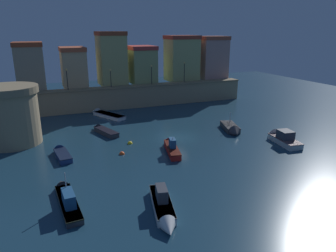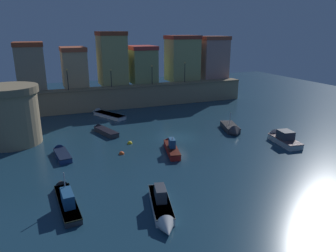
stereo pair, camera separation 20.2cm
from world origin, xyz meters
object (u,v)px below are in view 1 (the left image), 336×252
Objects in this scene: moored_boat_3 at (103,130)px; moored_boat_0 at (281,138)px; moored_boat_2 at (171,146)px; quay_lamp_1 at (111,75)px; moored_boat_5 at (67,197)px; moored_boat_6 at (164,208)px; quay_lamp_3 at (184,69)px; fortress_tower at (10,115)px; moored_boat_7 at (104,114)px; quay_lamp_0 at (67,76)px; moored_boat_1 at (232,129)px; mooring_buoy_1 at (130,144)px; quay_lamp_2 at (152,72)px; moored_boat_4 at (61,153)px; mooring_buoy_0 at (122,154)px.

moored_boat_0 is at bearing -139.75° from moored_boat_3.
quay_lamp_1 is at bearing 17.69° from moored_boat_2.
moored_boat_5 is 7.88m from moored_boat_6.
quay_lamp_1 is 14.43m from moored_boat_3.
moored_boat_6 is at bearing -117.26° from quay_lamp_3.
moored_boat_7 is (12.50, 8.44, -3.22)m from fortress_tower.
quay_lamp_3 reaches higher than moored_boat_6.
moored_boat_7 is (-15.96, -4.35, -5.94)m from quay_lamp_3.
quay_lamp_0 reaches higher than quay_lamp_1.
moored_boat_1 reaches higher than moored_boat_2.
quay_lamp_1 is 0.55× the size of moored_boat_1.
mooring_buoy_1 is at bearing 153.69° from moored_boat_7.
mooring_buoy_1 is (-9.21, -18.14, -6.07)m from quay_lamp_2.
moored_boat_7 is 12.08× the size of mooring_buoy_1.
quay_lamp_0 is 14.25m from moored_boat_3.
moored_boat_5 reaches higher than mooring_buoy_1.
quay_lamp_0 is 0.46× the size of moored_boat_5.
moored_boat_0 is 26.72m from moored_boat_7.
quay_lamp_3 is (20.75, 0.00, 0.18)m from quay_lamp_0.
quay_lamp_2 is 20.19m from moored_boat_1.
fortress_tower is 1.39× the size of moored_boat_4.
quay_lamp_3 reaches higher than moored_boat_0.
moored_boat_3 is at bearing 0.49° from fortress_tower.
moored_boat_3 is (-17.77, -12.69, -5.93)m from quay_lamp_3.
moored_boat_5 is (-22.17, -10.41, 0.04)m from moored_boat_1.
moored_boat_3 is at bearing 111.76° from mooring_buoy_1.
moored_boat_4 is 8.35× the size of mooring_buoy_1.
quay_lamp_0 is at bearing -15.39° from moored_boat_4.
moored_boat_3 is 8.54m from moored_boat_7.
moored_boat_2 is (-10.18, -3.23, 0.08)m from moored_boat_1.
quay_lamp_1 is 22.06m from moored_boat_4.
moored_boat_4 is 8.31× the size of mooring_buoy_0.
moored_boat_3 is 0.78× the size of moored_boat_5.
moored_boat_5 reaches higher than mooring_buoy_0.
fortress_tower is 19.24m from moored_boat_2.
mooring_buoy_1 is at bearing -95.95° from quay_lamp_1.
quay_lamp_2 is at bearing 62.54° from mooring_buoy_0.
quay_lamp_2 reaches higher than mooring_buoy_1.
moored_boat_7 is (7.88, 24.86, -0.12)m from moored_boat_5.
moored_boat_4 is at bearing -98.29° from quay_lamp_0.
quay_lamp_1 is 0.48× the size of moored_boat_2.
moored_boat_5 is 1.10× the size of moored_boat_6.
quay_lamp_1 is 0.42× the size of moored_boat_7.
quay_lamp_2 is at bearing 63.10° from mooring_buoy_1.
fortress_tower reaches higher than mooring_buoy_0.
moored_boat_2 reaches higher than moored_boat_6.
moored_boat_4 is (-25.19, 5.47, -0.23)m from moored_boat_0.
quay_lamp_3 is 6.22× the size of mooring_buoy_1.
moored_boat_3 reaches higher than moored_boat_4.
moored_boat_2 is 13.97m from moored_boat_5.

